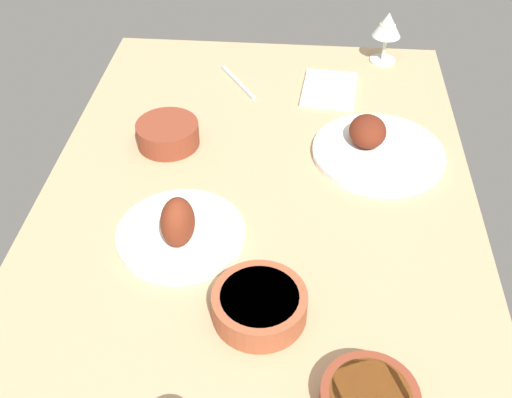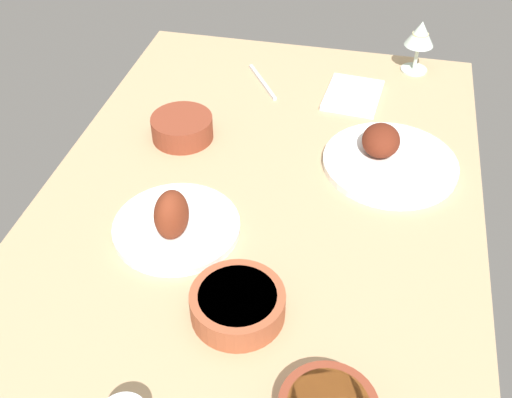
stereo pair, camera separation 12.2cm
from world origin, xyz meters
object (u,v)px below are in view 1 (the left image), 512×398
object	(u,v)px
plate_center_main	(180,230)
bowl_onions	(168,133)
folded_napkin	(329,89)
plate_near_viewer	(375,147)
fork_loose	(238,82)
wine_glass	(387,27)
bowl_cream	(259,304)

from	to	relation	value
plate_center_main	bowl_onions	size ratio (longest dim) A/B	1.75
folded_napkin	plate_near_viewer	bearing A→B (deg)	-158.84
fork_loose	wine_glass	bearing A→B (deg)	79.08
plate_near_viewer	plate_center_main	xyz separation A→B (cm)	(-30.61, 38.28, 0.80)
bowl_onions	bowl_cream	world-z (taller)	bowl_onions
bowl_onions	wine_glass	world-z (taller)	wine_glass
bowl_onions	bowl_cream	xyz separation A→B (cm)	(-46.70, -24.53, -0.20)
bowl_cream	fork_loose	bearing A→B (deg)	8.90
wine_glass	plate_center_main	bearing A→B (deg)	149.58
bowl_onions	fork_loose	world-z (taller)	bowl_onions
plate_near_viewer	bowl_onions	xyz separation A→B (cm)	(-0.24, 46.52, 1.10)
plate_center_main	wine_glass	world-z (taller)	wine_glass
plate_center_main	folded_napkin	world-z (taller)	plate_center_main
bowl_onions	plate_center_main	bearing A→B (deg)	-164.83
wine_glass	fork_loose	world-z (taller)	wine_glass
plate_center_main	wine_glass	bearing A→B (deg)	-30.42
wine_glass	bowl_onions	bearing A→B (deg)	129.94
bowl_cream	folded_napkin	size ratio (longest dim) A/B	0.94
folded_napkin	plate_center_main	bearing A→B (deg)	153.22
wine_glass	folded_napkin	xyz separation A→B (cm)	(-17.06, 14.65, -9.33)
plate_near_viewer	wine_glass	xyz separation A→B (cm)	(42.67, -4.74, 8.08)
fork_loose	bowl_onions	bearing A→B (deg)	-57.85
wine_glass	fork_loose	bearing A→B (deg)	111.84
plate_center_main	folded_napkin	bearing A→B (deg)	-26.78
folded_napkin	wine_glass	bearing A→B (deg)	-40.66
bowl_cream	folded_napkin	world-z (taller)	bowl_cream
folded_napkin	fork_loose	size ratio (longest dim) A/B	0.95
plate_near_viewer	plate_center_main	world-z (taller)	plate_center_main
plate_center_main	bowl_cream	distance (cm)	23.08
plate_center_main	bowl_cream	xyz separation A→B (cm)	(-16.34, -16.29, 0.10)
wine_glass	folded_napkin	world-z (taller)	wine_glass
plate_center_main	wine_glass	distance (cm)	85.28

